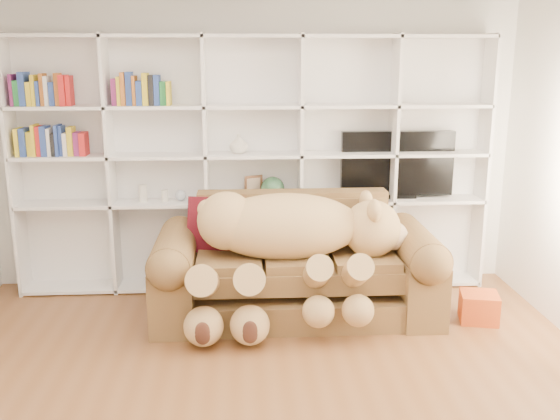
{
  "coord_description": "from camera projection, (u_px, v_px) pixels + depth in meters",
  "views": [
    {
      "loc": [
        -0.1,
        -3.48,
        2.21
      ],
      "look_at": [
        0.21,
        1.63,
        0.93
      ],
      "focal_mm": 40.0,
      "sensor_mm": 36.0,
      "label": 1
    }
  ],
  "objects": [
    {
      "name": "snow_globe",
      "position": [
        181.0,
        195.0,
        5.88
      ],
      "size": [
        0.1,
        0.1,
        0.1
      ],
      "primitive_type": "sphere",
      "color": "silver",
      "rests_on": "bookshelf"
    },
    {
      "name": "tv",
      "position": [
        397.0,
        165.0,
        5.98
      ],
      "size": [
        1.09,
        0.18,
        0.64
      ],
      "color": "black",
      "rests_on": "bookshelf"
    },
    {
      "name": "green_vase",
      "position": [
        273.0,
        188.0,
        5.91
      ],
      "size": [
        0.22,
        0.22,
        0.22
      ],
      "primitive_type": "sphere",
      "color": "#2E5B3A",
      "rests_on": "bookshelf"
    },
    {
      "name": "figurine_tall",
      "position": [
        143.0,
        193.0,
        5.85
      ],
      "size": [
        0.11,
        0.11,
        0.16
      ],
      "primitive_type": "cylinder",
      "rotation": [
        0.0,
        0.0,
        -0.42
      ],
      "color": "beige",
      "rests_on": "bookshelf"
    },
    {
      "name": "picture_frame",
      "position": [
        254.0,
        187.0,
        5.9
      ],
      "size": [
        0.18,
        0.1,
        0.23
      ],
      "primitive_type": "cube",
      "rotation": [
        0.0,
        0.0,
        0.41
      ],
      "color": "#51301C",
      "rests_on": "bookshelf"
    },
    {
      "name": "throw_pillow",
      "position": [
        217.0,
        225.0,
        5.45
      ],
      "size": [
        0.53,
        0.37,
        0.51
      ],
      "primitive_type": "cube",
      "rotation": [
        -0.24,
        0.0,
        -0.22
      ],
      "color": "#500D1E",
      "rests_on": "sofa"
    },
    {
      "name": "teddy_bear",
      "position": [
        287.0,
        242.0,
        5.14
      ],
      "size": [
        1.88,
        1.01,
        1.09
      ],
      "rotation": [
        0.0,
        0.0,
        0.03
      ],
      "color": "tan",
      "rests_on": "sofa"
    },
    {
      "name": "bookshelf",
      "position": [
        228.0,
        153.0,
        5.87
      ],
      "size": [
        4.43,
        0.35,
        2.4
      ],
      "color": "white",
      "rests_on": "floor"
    },
    {
      "name": "wall_back",
      "position": [
        253.0,
        147.0,
        6.0
      ],
      "size": [
        5.0,
        0.02,
        2.7
      ],
      "primitive_type": "cube",
      "color": "white",
      "rests_on": "floor"
    },
    {
      "name": "figurine_short",
      "position": [
        165.0,
        196.0,
        5.87
      ],
      "size": [
        0.08,
        0.08,
        0.11
      ],
      "primitive_type": "cylinder",
      "rotation": [
        0.0,
        0.0,
        0.23
      ],
      "color": "beige",
      "rests_on": "bookshelf"
    },
    {
      "name": "sofa",
      "position": [
        295.0,
        271.0,
        5.42
      ],
      "size": [
        2.41,
        1.04,
        1.01
      ],
      "color": "brown",
      "rests_on": "floor"
    },
    {
      "name": "gift_box",
      "position": [
        479.0,
        307.0,
        5.3
      ],
      "size": [
        0.37,
        0.35,
        0.25
      ],
      "primitive_type": "cube",
      "rotation": [
        0.0,
        0.0,
        -0.23
      ],
      "color": "#CB4B1B",
      "rests_on": "floor"
    },
    {
      "name": "shelf_vase",
      "position": [
        239.0,
        144.0,
        5.79
      ],
      "size": [
        0.19,
        0.19,
        0.18
      ],
      "primitive_type": "imported",
      "rotation": [
        0.0,
        0.0,
        -0.08
      ],
      "color": "beige",
      "rests_on": "bookshelf"
    },
    {
      "name": "floor",
      "position": [
        263.0,
        417.0,
        3.91
      ],
      "size": [
        5.0,
        5.0,
        0.0
      ],
      "primitive_type": "plane",
      "color": "brown",
      "rests_on": "ground"
    }
  ]
}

